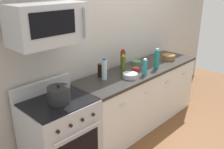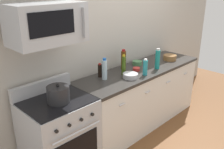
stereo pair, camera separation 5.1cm
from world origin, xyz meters
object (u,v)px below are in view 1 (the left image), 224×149
object	(u,v)px
bowl_green_glaze	(136,63)
bottle_olive_oil	(123,65)
bowl_wooden_salad	(169,57)
range_oven	(60,136)
bowl_steel_prep	(130,75)
bowl_red_small	(136,69)
stockpot	(59,95)
bottle_dish_soap	(145,67)
bottle_water_clear	(104,69)
microwave	(48,24)
bottle_wine_amber	(123,60)
bottle_soy_sauce_dark	(100,71)
bottle_sparkling_teal	(157,59)

from	to	relation	value
bowl_green_glaze	bottle_olive_oil	bearing A→B (deg)	-163.20
bowl_green_glaze	bowl_wooden_salad	bearing A→B (deg)	-21.54
range_oven	bowl_steel_prep	size ratio (longest dim) A/B	5.23
range_oven	bowl_wooden_salad	distance (m)	2.21
bottle_olive_oil	bowl_red_small	xyz separation A→B (m)	(0.25, -0.02, -0.11)
stockpot	bottle_dish_soap	bearing A→B (deg)	-6.51
range_oven	bowl_steel_prep	bearing A→B (deg)	-6.89
bottle_water_clear	bowl_wooden_salad	xyz separation A→B (m)	(1.35, -0.14, -0.09)
bowl_steel_prep	bowl_wooden_salad	xyz separation A→B (m)	(1.07, 0.07, 0.01)
microwave	bottle_olive_oil	bearing A→B (deg)	-1.21
bottle_olive_oil	bowl_red_small	distance (m)	0.28
bottle_dish_soap	stockpot	size ratio (longest dim) A/B	0.96
bowl_green_glaze	stockpot	xyz separation A→B (m)	(-1.59, -0.22, 0.06)
bottle_olive_oil	bottle_wine_amber	bearing A→B (deg)	42.97
bottle_soy_sauce_dark	bottle_water_clear	bearing A→B (deg)	-96.32
bowl_red_small	stockpot	world-z (taller)	stockpot
bottle_sparkling_teal	bowl_wooden_salad	distance (m)	0.53
bottle_olive_oil	bottle_wine_amber	size ratio (longest dim) A/B	0.95
microwave	bowl_wooden_salad	size ratio (longest dim) A/B	3.49
bottle_soy_sauce_dark	stockpot	world-z (taller)	stockpot
range_oven	bottle_dish_soap	distance (m)	1.44
microwave	bowl_green_glaze	size ratio (longest dim) A/B	4.99
stockpot	bottle_wine_amber	bearing A→B (deg)	10.15
bottle_water_clear	range_oven	bearing A→B (deg)	-174.26
bottle_dish_soap	bowl_green_glaze	world-z (taller)	bottle_dish_soap
bowl_red_small	bottle_olive_oil	bearing A→B (deg)	174.90
bottle_dish_soap	bowl_red_small	world-z (taller)	bottle_dish_soap
bottle_olive_oil	bowl_steel_prep	world-z (taller)	bottle_olive_oil
bottle_soy_sauce_dark	bottle_sparkling_teal	distance (m)	0.90
bottle_dish_soap	bottle_wine_amber	world-z (taller)	bottle_wine_amber
bottle_wine_amber	bottle_water_clear	bearing A→B (deg)	-168.65
bottle_olive_oil	bowl_wooden_salad	size ratio (longest dim) A/B	1.33
bottle_soy_sauce_dark	bowl_red_small	world-z (taller)	bottle_soy_sauce_dark
bowl_steel_prep	bowl_wooden_salad	size ratio (longest dim) A/B	0.96
bottle_dish_soap	bowl_wooden_salad	xyz separation A→B (m)	(0.85, 0.14, -0.07)
bottle_olive_oil	bottle_wine_amber	distance (m)	0.23
bottle_dish_soap	bottle_water_clear	xyz separation A→B (m)	(-0.50, 0.28, 0.03)
range_oven	bottle_soy_sauce_dark	xyz separation A→B (m)	(0.82, 0.19, 0.54)
bottle_water_clear	bowl_green_glaze	distance (m)	0.79
bowl_red_small	bowl_green_glaze	world-z (taller)	bowl_green_glaze
bottle_dish_soap	bowl_green_glaze	distance (m)	0.46
microwave	bowl_green_glaze	distance (m)	1.78
bottle_sparkling_teal	bowl_green_glaze	xyz separation A→B (m)	(-0.07, 0.33, -0.11)
microwave	stockpot	world-z (taller)	microwave
microwave	bottle_wine_amber	world-z (taller)	microwave
bottle_olive_oil	bowl_wooden_salad	bearing A→B (deg)	-4.58
bottle_dish_soap	stockpot	bearing A→B (deg)	173.49
range_oven	bowl_green_glaze	distance (m)	1.67
bottle_wine_amber	bowl_green_glaze	world-z (taller)	bottle_wine_amber
range_oven	bowl_green_glaze	world-z (taller)	range_oven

